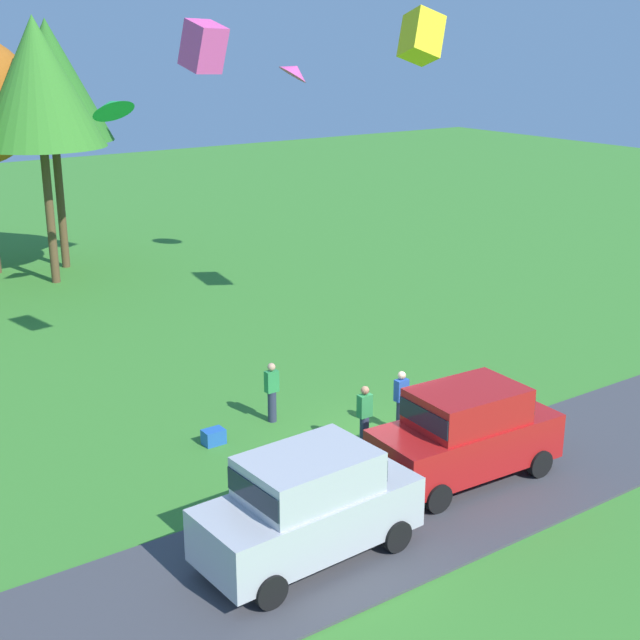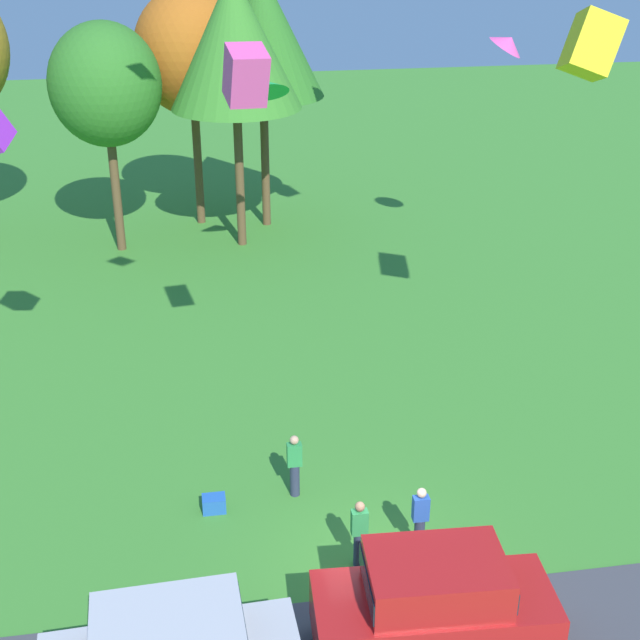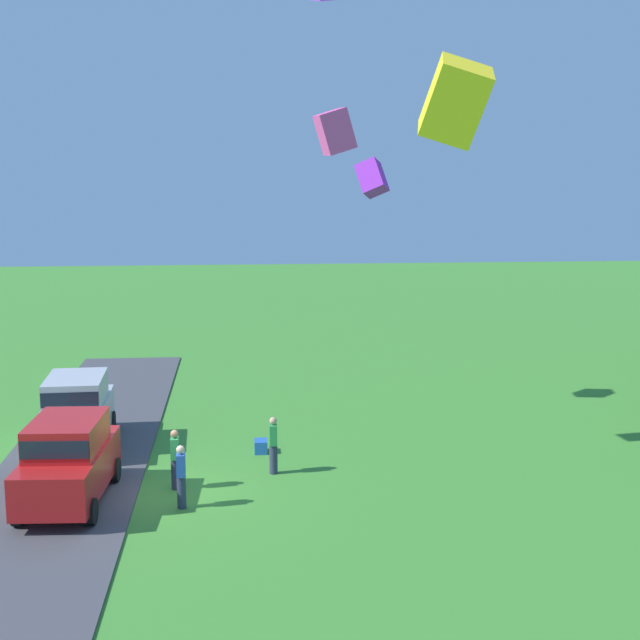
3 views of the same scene
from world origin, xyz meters
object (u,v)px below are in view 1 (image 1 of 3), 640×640
kite_delta_trailing_tail (295,70)px  kite_box_high_right (203,46)px  car_suv_by_flagpole (466,430)px  tree_far_right (50,81)px  person_on_lawn (401,401)px  kite_delta_mid_center (112,106)px  tree_lone_near (38,83)px  cooler_box (214,437)px  car_suv_mid_row (308,502)px  person_beside_suv (365,417)px  person_watching_sky (272,392)px  kite_box_low_drifter (421,36)px

kite_delta_trailing_tail → kite_box_high_right: bearing=-132.7°
car_suv_by_flagpole → tree_far_right: tree_far_right is taller
person_on_lawn → kite_delta_mid_center: size_ratio=1.12×
tree_lone_near → cooler_box: tree_lone_near is taller
kite_delta_trailing_tail → car_suv_mid_row: bearing=-123.2°
person_on_lawn → kite_delta_trailing_tail: bearing=65.8°
kite_delta_trailing_tail → kite_box_high_right: 14.85m
car_suv_mid_row → kite_delta_trailing_tail: 23.79m
cooler_box → car_suv_by_flagpole: bearing=-52.7°
kite_delta_mid_center → person_on_lawn: bearing=-82.6°
car_suv_mid_row → person_beside_suv: bearing=39.8°
car_suv_by_flagpole → kite_box_high_right: bearing=109.7°
car_suv_mid_row → person_on_lawn: bearing=33.5°
person_watching_sky → kite_box_low_drifter: size_ratio=1.21×
person_watching_sky → tree_far_right: (1.44, 19.96, 7.38)m
kite_box_high_right → person_watching_sky: bearing=-69.3°
car_suv_by_flagpole → tree_far_right: size_ratio=0.43×
tree_lone_near → kite_delta_mid_center: 6.23m
cooler_box → kite_box_low_drifter: (9.90, 3.59, 9.92)m
person_beside_suv → kite_box_low_drifter: (6.84, 6.04, 9.24)m
person_on_lawn → car_suv_by_flagpole: bearing=-100.3°
car_suv_mid_row → car_suv_by_flagpole: same height
person_watching_sky → tree_lone_near: size_ratio=0.16×
cooler_box → person_on_lawn: bearing=-26.0°
car_suv_by_flagpole → tree_far_right: 26.40m
car_suv_mid_row → car_suv_by_flagpole: 5.01m
kite_box_low_drifter → kite_delta_mid_center: size_ratio=0.93×
person_on_lawn → kite_delta_trailing_tail: kite_delta_trailing_tail is taller
tree_lone_near → cooler_box: size_ratio=19.55×
tree_lone_near → kite_box_low_drifter: (7.75, -14.36, 1.79)m
person_beside_suv → kite_delta_trailing_tail: bearing=61.9°
tree_lone_near → kite_box_high_right: 15.86m
car_suv_mid_row → kite_box_low_drifter: kite_box_low_drifter is taller
car_suv_by_flagpole → person_beside_suv: size_ratio=2.75×
car_suv_mid_row → tree_lone_near: tree_lone_near is taller
person_beside_suv → cooler_box: person_beside_suv is taller
person_beside_suv → kite_box_low_drifter: size_ratio=1.21×
person_watching_sky → kite_box_high_right: (-0.70, 1.86, 9.01)m
person_on_lawn → kite_delta_trailing_tail: 18.49m
tree_far_right → person_on_lawn: bearing=-87.3°
tree_lone_near → kite_box_high_right: size_ratio=9.42×
person_on_lawn → kite_box_high_right: 10.51m
cooler_box → person_beside_suv: bearing=-38.7°
car_suv_by_flagpole → kite_box_low_drifter: size_ratio=3.31×
person_beside_suv → tree_lone_near: size_ratio=0.16×
person_beside_suv → kite_box_high_right: 10.28m
kite_delta_trailing_tail → kite_box_low_drifter: kite_box_low_drifter is taller
kite_delta_mid_center → kite_box_high_right: 9.91m
kite_box_high_right → person_beside_suv: bearing=-69.3°
kite_box_low_drifter → kite_box_high_right: kite_box_low_drifter is taller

